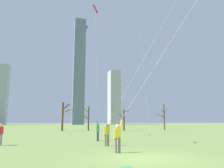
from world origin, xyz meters
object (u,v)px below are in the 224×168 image
bare_tree_center (88,117)px  bare_tree_right_of_center (63,115)px  distant_kite_low_near_trees_blue (85,40)px  bystander_watching_nearby (1,133)px  bare_tree_left_of_center (124,118)px  kite_flyer_midfield_center_red (98,117)px  bare_tree_far_right_edge (164,116)px  kite_flyer_far_back_green (126,96)px  distant_kite_drifting_left_orange (106,40)px  kite_flyer_foreground_left_yellow (138,102)px

bare_tree_center → bare_tree_right_of_center: bearing=-172.7°
bare_tree_right_of_center → distant_kite_low_near_trees_blue: bearing=-68.4°
bare_tree_right_of_center → bystander_watching_nearby: bearing=-103.5°
distant_kite_low_near_trees_blue → bare_tree_left_of_center: (8.75, 5.50, -13.15)m
kite_flyer_midfield_center_red → distant_kite_low_near_trees_blue: 20.46m
bystander_watching_nearby → bare_tree_center: 26.72m
bare_tree_far_right_edge → bare_tree_center: bearing=178.7°
kite_flyer_far_back_green → distant_kite_low_near_trees_blue: bearing=93.1°
bystander_watching_nearby → bare_tree_left_of_center: bare_tree_left_of_center is taller
kite_flyer_far_back_green → distant_kite_low_near_trees_blue: distant_kite_low_near_trees_blue is taller
distant_kite_low_near_trees_blue → bare_tree_right_of_center: bearing=111.6°
kite_flyer_midfield_center_red → distant_kite_drifting_left_orange: (3.40, 10.59, 11.77)m
kite_flyer_far_back_green → kite_flyer_foreground_left_yellow: size_ratio=1.35×
bare_tree_far_right_edge → bare_tree_left_of_center: 9.98m
kite_flyer_foreground_left_yellow → bare_tree_right_of_center: kite_flyer_foreground_left_yellow is taller
distant_kite_low_near_trees_blue → bare_tree_left_of_center: size_ratio=3.94×
bare_tree_far_right_edge → kite_flyer_midfield_center_red: bearing=-130.3°
kite_flyer_far_back_green → bare_tree_right_of_center: 25.73m
distant_kite_low_near_trees_blue → kite_flyer_foreground_left_yellow: bearing=-89.8°
kite_flyer_far_back_green → bystander_watching_nearby: kite_flyer_far_back_green is taller
kite_flyer_foreground_left_yellow → distant_kite_drifting_left_orange: 21.39m
distant_kite_low_near_trees_blue → bare_tree_far_right_edge: 23.58m
kite_flyer_midfield_center_red → kite_flyer_far_back_green: (1.79, -2.88, 1.68)m
bare_tree_left_of_center → distant_kite_drifting_left_orange: bearing=-120.7°
distant_kite_low_near_trees_blue → bystander_watching_nearby: bearing=-116.9°
distant_kite_low_near_trees_blue → distant_kite_drifting_left_orange: bearing=-62.1°
kite_flyer_foreground_left_yellow → bare_tree_far_right_edge: 35.58m
bare_tree_center → bare_tree_far_right_edge: size_ratio=0.84×
bare_tree_center → distant_kite_low_near_trees_blue: bearing=-105.1°
bare_tree_left_of_center → bystander_watching_nearby: bearing=-127.8°
kite_flyer_midfield_center_red → bare_tree_right_of_center: 22.66m
bare_tree_center → kite_flyer_midfield_center_red: bearing=-97.1°
bare_tree_center → bare_tree_left_of_center: bare_tree_left_of_center is taller
kite_flyer_far_back_green → bystander_watching_nearby: bearing=170.5°
distant_kite_drifting_left_orange → bare_tree_left_of_center: distant_kite_drifting_left_orange is taller
kite_flyer_foreground_left_yellow → kite_flyer_midfield_center_red: bearing=96.7°
kite_flyer_foreground_left_yellow → bare_tree_center: 30.84m
kite_flyer_far_back_green → bare_tree_far_right_edge: kite_flyer_far_back_green is taller
kite_flyer_foreground_left_yellow → bare_tree_right_of_center: (-2.88, 30.15, 0.01)m
kite_flyer_foreground_left_yellow → kite_flyer_far_back_green: bearing=79.1°
bare_tree_center → bare_tree_right_of_center: size_ratio=0.87×
bare_tree_center → bare_tree_far_right_edge: (16.46, -0.36, 0.37)m
kite_flyer_midfield_center_red → bare_tree_center: bearing=82.9°
kite_flyer_far_back_green → bare_tree_center: (1.10, 26.06, -1.28)m
bystander_watching_nearby → distant_kite_low_near_trees_blue: (8.51, 16.77, 14.60)m
kite_flyer_midfield_center_red → distant_kite_drifting_left_orange: size_ratio=0.69×
bare_tree_center → kite_flyer_foreground_left_yellow: bearing=-93.7°
bare_tree_far_right_edge → bare_tree_left_of_center: bare_tree_far_right_edge is taller
bare_tree_center → bare_tree_right_of_center: bare_tree_right_of_center is taller
bare_tree_far_right_edge → distant_kite_drifting_left_orange: bearing=-142.5°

